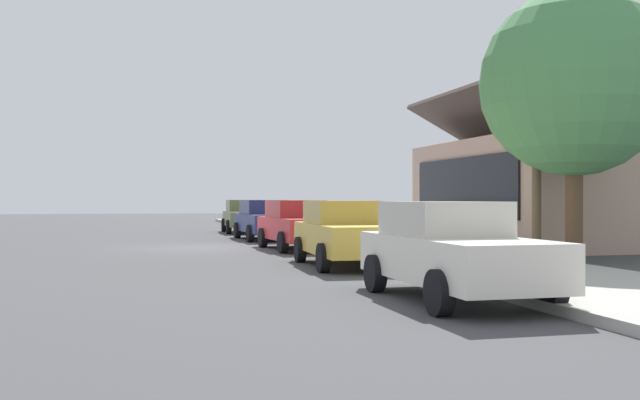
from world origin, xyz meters
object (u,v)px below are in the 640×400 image
car_olive (244,216)px  car_ivory (452,250)px  car_cherry (298,224)px  traffic_light_main (628,11)px  car_navy (265,219)px  fire_hydrant_red (284,224)px  utility_pole_wooden (537,113)px  car_mustard (344,233)px  shade_tree (574,83)px

car_olive → car_ivory: (24.57, -0.15, -0.00)m
car_cherry → traffic_light_main: bearing=-4.2°
car_navy → fire_hydrant_red: 3.35m
traffic_light_main → utility_pole_wooden: size_ratio=0.69×
utility_pole_wooden → fire_hydrant_red: (-14.60, -4.00, -3.43)m
car_cherry → traffic_light_main: size_ratio=0.87×
car_olive → car_mustard: same height
car_navy → car_ivory: 18.24m
traffic_light_main → fire_hydrant_red: traffic_light_main is taller
car_ivory → utility_pole_wooden: (-6.69, 5.45, 3.11)m
utility_pole_wooden → fire_hydrant_red: size_ratio=10.56×
car_mustard → shade_tree: bearing=87.6°
traffic_light_main → car_mustard: bearing=179.1°
car_olive → fire_hydrant_red: bearing=23.6°
car_olive → car_ivory: 24.57m
car_ivory → traffic_light_main: traffic_light_main is taller
car_ivory → shade_tree: bearing=133.5°
car_navy → traffic_light_main: bearing=-2.7°
car_mustard → shade_tree: (0.42, 6.03, 3.80)m
car_cherry → utility_pole_wooden: size_ratio=0.60×
car_mustard → car_ivory: same height
shade_tree → fire_hydrant_red: shade_tree is taller
car_cherry → car_ivory: size_ratio=1.01×
car_cherry → fire_hydrant_red: (-9.04, 1.32, -0.32)m
car_olive → car_cherry: size_ratio=0.98×
car_cherry → shade_tree: size_ratio=0.64×
car_cherry → car_ivory: 12.24m
utility_pole_wooden → fire_hydrant_red: 15.52m
car_olive → car_cherry: same height
traffic_light_main → fire_hydrant_red: 26.18m
car_cherry → traffic_light_main: 17.12m
car_olive → car_mustard: (18.36, -0.17, -0.00)m
shade_tree → utility_pole_wooden: bearing=-148.3°
car_cherry → car_ivory: bearing=-3.7°
traffic_light_main → utility_pole_wooden: bearing=153.5°
car_navy → shade_tree: 14.30m
shade_tree → utility_pole_wooden: size_ratio=0.94×
car_mustard → shade_tree: size_ratio=0.63×
car_olive → car_ivory: bearing=1.6°
car_navy → car_cherry: bearing=-1.5°
car_navy → traffic_light_main: size_ratio=0.92×
fire_hydrant_red → car_mustard: bearing=-5.6°
utility_pole_wooden → car_mustard: bearing=-85.1°
traffic_light_main → fire_hydrant_red: bearing=176.3°
car_mustard → utility_pole_wooden: bearing=96.5°
car_ivory → utility_pole_wooden: size_ratio=0.60×
car_cherry → car_mustard: size_ratio=1.02×
car_olive → utility_pole_wooden: size_ratio=0.59×
car_ivory → car_cherry: bearing=178.9°
car_ivory → traffic_light_main: bearing=-3.0°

